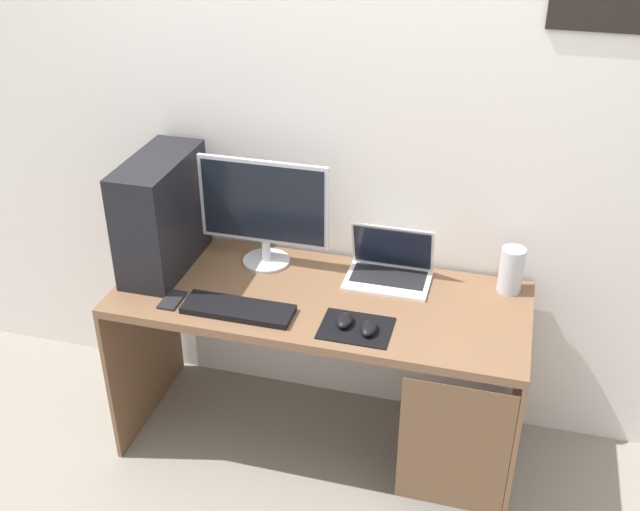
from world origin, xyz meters
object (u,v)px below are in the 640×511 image
(mouse_right, at_px, (369,328))
(cell_phone, at_px, (172,300))
(monitor, at_px, (264,210))
(speaker, at_px, (511,270))
(laptop, at_px, (389,268))
(mouse_left, at_px, (345,320))
(pc_tower, at_px, (162,214))
(keyboard, at_px, (238,309))

(mouse_right, distance_m, cell_phone, 0.77)
(monitor, relative_size, speaker, 2.88)
(cell_phone, bearing_deg, laptop, 26.57)
(laptop, distance_m, mouse_left, 0.38)
(mouse_left, bearing_deg, cell_phone, -178.45)
(laptop, xyz_separation_m, mouse_left, (-0.10, -0.37, -0.02))
(laptop, xyz_separation_m, cell_phone, (-0.77, -0.39, -0.04))
(pc_tower, bearing_deg, laptop, 8.52)
(keyboard, xyz_separation_m, cell_phone, (-0.27, 0.00, -0.01))
(pc_tower, distance_m, mouse_right, 0.97)
(mouse_left, bearing_deg, pc_tower, 164.10)
(pc_tower, bearing_deg, mouse_left, -15.90)
(monitor, relative_size, keyboard, 1.28)
(mouse_left, bearing_deg, mouse_right, -14.74)
(pc_tower, relative_size, mouse_right, 4.99)
(monitor, height_order, speaker, monitor)
(mouse_right, bearing_deg, mouse_left, 165.26)
(pc_tower, height_order, mouse_left, pc_tower)
(speaker, bearing_deg, laptop, -176.20)
(laptop, distance_m, mouse_right, 0.39)
(monitor, bearing_deg, cell_phone, -124.68)
(pc_tower, distance_m, keyboard, 0.53)
(mouse_left, bearing_deg, monitor, 140.28)
(monitor, bearing_deg, mouse_left, -39.72)
(monitor, relative_size, laptop, 1.60)
(monitor, bearing_deg, speaker, 2.82)
(speaker, distance_m, cell_phone, 1.31)
(laptop, height_order, cell_phone, laptop)
(monitor, distance_m, laptop, 0.55)
(speaker, xyz_separation_m, cell_phone, (-1.24, -0.42, -0.09))
(monitor, xyz_separation_m, mouse_right, (0.52, -0.38, -0.22))
(keyboard, height_order, mouse_right, mouse_right)
(speaker, xyz_separation_m, mouse_left, (-0.56, -0.40, -0.07))
(keyboard, bearing_deg, laptop, 37.73)
(pc_tower, bearing_deg, keyboard, -31.72)
(speaker, xyz_separation_m, mouse_right, (-0.47, -0.42, -0.07))
(pc_tower, relative_size, cell_phone, 3.69)
(monitor, height_order, mouse_left, monitor)
(pc_tower, bearing_deg, speaker, 6.92)
(keyboard, xyz_separation_m, mouse_left, (0.41, 0.02, 0.01))
(cell_phone, bearing_deg, keyboard, -0.35)
(pc_tower, height_order, cell_phone, pc_tower)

